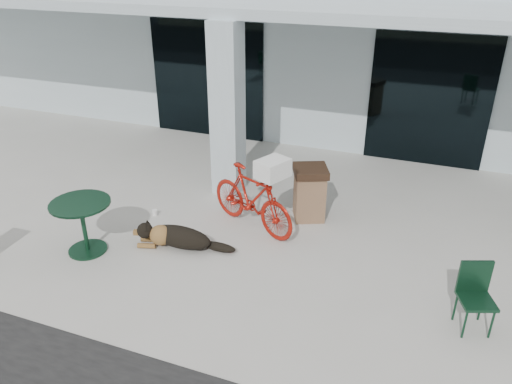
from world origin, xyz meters
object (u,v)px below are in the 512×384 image
at_px(cafe_table_near, 84,227).
at_px(bicycle, 252,199).
at_px(dog, 180,236).
at_px(cafe_chair_far_a, 477,300).
at_px(trash_receptacle, 309,193).

bearing_deg(cafe_table_near, bicycle, 36.41).
distance_m(dog, cafe_chair_far_a, 4.23).
height_order(cafe_table_near, trash_receptacle, trash_receptacle).
distance_m(dog, trash_receptacle, 2.30).
xyz_separation_m(dog, cafe_table_near, (-1.28, -0.60, 0.22)).
bearing_deg(cafe_chair_far_a, trash_receptacle, 122.15).
distance_m(cafe_table_near, cafe_chair_far_a, 5.49).
bearing_deg(bicycle, trash_receptacle, -25.16).
relative_size(bicycle, cafe_table_near, 1.99).
height_order(cafe_chair_far_a, trash_receptacle, trash_receptacle).
bearing_deg(trash_receptacle, cafe_chair_far_a, -37.37).
height_order(dog, cafe_chair_far_a, cafe_chair_far_a).
bearing_deg(cafe_table_near, dog, 25.00).
bearing_deg(dog, cafe_table_near, -171.37).
height_order(bicycle, cafe_table_near, bicycle).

